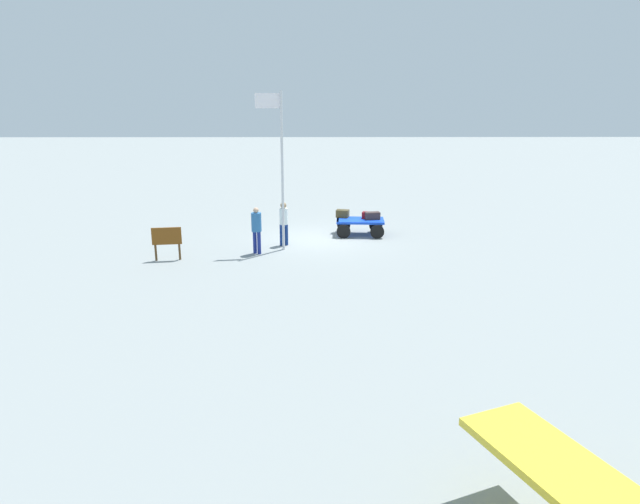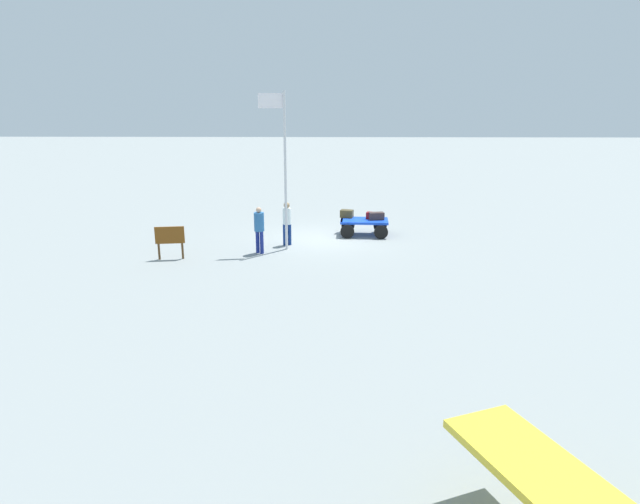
# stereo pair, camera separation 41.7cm
# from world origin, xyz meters

# --- Properties ---
(ground_plane) EXTENTS (120.00, 120.00, 0.00)m
(ground_plane) POSITION_xyz_m (0.00, 0.00, 0.00)
(ground_plane) COLOR gray
(luggage_cart) EXTENTS (2.07, 1.43, 0.68)m
(luggage_cart) POSITION_xyz_m (-1.64, -0.65, 0.49)
(luggage_cart) COLOR blue
(luggage_cart) RESTS_ON ground
(suitcase_navy) EXTENTS (0.63, 0.45, 0.28)m
(suitcase_navy) POSITION_xyz_m (-2.05, -0.80, 0.82)
(suitcase_navy) COLOR maroon
(suitcase_navy) RESTS_ON luggage_cart
(suitcase_tan) EXTENTS (0.67, 0.43, 0.31)m
(suitcase_tan) POSITION_xyz_m (-2.18, -0.66, 0.83)
(suitcase_tan) COLOR #392A28
(suitcase_tan) RESTS_ON luggage_cart
(suitcase_dark) EXTENTS (0.61, 0.48, 0.32)m
(suitcase_dark) POSITION_xyz_m (-0.93, -1.08, 0.84)
(suitcase_dark) COLOR #42371C
(suitcase_dark) RESTS_ON luggage_cart
(worker_lead) EXTENTS (0.52, 0.52, 1.77)m
(worker_lead) POSITION_xyz_m (2.45, 2.26, 1.06)
(worker_lead) COLOR navy
(worker_lead) RESTS_ON ground
(worker_trailing) EXTENTS (0.41, 0.41, 1.74)m
(worker_trailing) POSITION_xyz_m (1.50, 1.06, 1.01)
(worker_trailing) COLOR navy
(worker_trailing) RESTS_ON ground
(flagpole) EXTENTS (1.00, 0.16, 5.94)m
(flagpole) POSITION_xyz_m (1.58, 1.67, 3.48)
(flagpole) COLOR silver
(flagpole) RESTS_ON ground
(signboard) EXTENTS (1.04, 0.21, 1.21)m
(signboard) POSITION_xyz_m (5.59, 3.11, 0.80)
(signboard) COLOR #4C3319
(signboard) RESTS_ON ground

